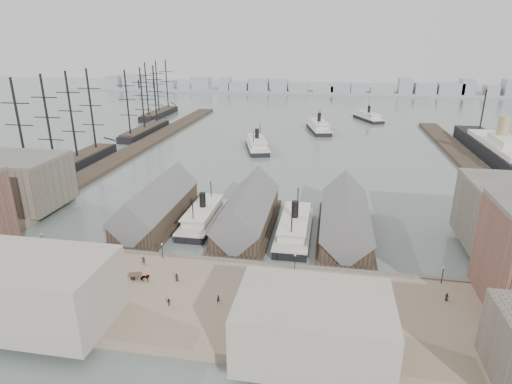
% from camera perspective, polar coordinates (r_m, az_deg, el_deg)
% --- Properties ---
extents(ground, '(900.00, 900.00, 0.00)m').
position_cam_1_polar(ground, '(103.23, -2.92, -8.72)').
color(ground, '#56635F').
rests_on(ground, ground).
extents(quay, '(180.00, 30.00, 2.00)m').
position_cam_1_polar(quay, '(86.18, -5.95, -14.36)').
color(quay, '#7E6A54').
rests_on(quay, ground).
extents(seawall, '(180.00, 1.20, 2.30)m').
position_cam_1_polar(seawall, '(98.25, -3.61, -9.55)').
color(seawall, '#59544C').
rests_on(seawall, ground).
extents(west_wharf, '(10.00, 220.00, 1.60)m').
position_cam_1_polar(west_wharf, '(213.78, -14.95, 6.02)').
color(west_wharf, '#2D231C').
rests_on(west_wharf, ground).
extents(east_wharf, '(10.00, 180.00, 1.60)m').
position_cam_1_polar(east_wharf, '(193.44, 26.84, 3.12)').
color(east_wharf, '#2D231C').
rests_on(east_wharf, ground).
extents(ferry_shed_west, '(14.00, 42.00, 12.60)m').
position_cam_1_polar(ferry_shed_west, '(123.48, -13.06, -1.92)').
color(ferry_shed_west, '#2D231C').
rests_on(ferry_shed_west, ground).
extents(ferry_shed_center, '(14.00, 42.00, 12.60)m').
position_cam_1_polar(ferry_shed_center, '(116.14, -1.12, -2.79)').
color(ferry_shed_center, '#2D231C').
rests_on(ferry_shed_center, ground).
extents(ferry_shed_east, '(14.00, 42.00, 12.60)m').
position_cam_1_polar(ferry_shed_east, '(114.38, 11.80, -3.60)').
color(ferry_shed_east, '#2D231C').
rests_on(ferry_shed_east, ground).
extents(warehouse_west_back, '(26.00, 20.00, 14.00)m').
position_cam_1_polar(warehouse_west_back, '(145.50, -29.22, 1.15)').
color(warehouse_west_back, '#60564C').
rests_on(warehouse_west_back, west_land).
extents(street_bldg_center, '(24.00, 16.00, 10.00)m').
position_cam_1_polar(street_bldg_center, '(70.40, 7.66, -17.26)').
color(street_bldg_center, gray).
rests_on(street_bldg_center, quay).
extents(street_bldg_west, '(30.00, 16.00, 12.00)m').
position_cam_1_polar(street_bldg_west, '(86.33, -28.42, -11.37)').
color(street_bldg_west, gray).
rests_on(street_bldg_west, quay).
extents(lamp_post_far_w, '(0.44, 0.44, 3.92)m').
position_cam_1_polar(lamp_post_far_w, '(113.69, -26.63, -5.50)').
color(lamp_post_far_w, black).
rests_on(lamp_post_far_w, quay).
extents(lamp_post_near_w, '(0.44, 0.44, 3.92)m').
position_cam_1_polar(lamp_post_near_w, '(99.38, -12.41, -7.32)').
color(lamp_post_near_w, black).
rests_on(lamp_post_near_w, quay).
extents(lamp_post_near_e, '(0.44, 0.44, 3.92)m').
position_cam_1_polar(lamp_post_near_e, '(92.89, 5.23, -8.93)').
color(lamp_post_near_e, black).
rests_on(lamp_post_near_e, quay).
extents(lamp_post_far_e, '(0.44, 0.44, 3.92)m').
position_cam_1_polar(lamp_post_far_e, '(95.81, 23.67, -9.72)').
color(lamp_post_far_e, black).
rests_on(lamp_post_far_e, quay).
extents(far_shore, '(500.00, 40.00, 15.72)m').
position_cam_1_polar(far_shore, '(425.51, 7.03, 13.52)').
color(far_shore, gray).
rests_on(far_shore, ground).
extents(ferry_docked_west, '(8.12, 27.05, 9.66)m').
position_cam_1_polar(ferry_docked_west, '(121.25, -7.04, -3.16)').
color(ferry_docked_west, black).
rests_on(ferry_docked_west, ground).
extents(ferry_docked_east, '(8.57, 28.58, 10.21)m').
position_cam_1_polar(ferry_docked_east, '(113.39, 5.15, -4.69)').
color(ferry_docked_east, black).
rests_on(ferry_docked_east, ground).
extents(ferry_open_near, '(16.63, 30.63, 10.48)m').
position_cam_1_polar(ferry_open_near, '(201.41, 0.13, 6.36)').
color(ferry_open_near, black).
rests_on(ferry_open_near, ground).
extents(ferry_open_mid, '(16.01, 32.13, 11.01)m').
position_cam_1_polar(ferry_open_mid, '(244.89, 8.36, 8.59)').
color(ferry_open_mid, black).
rests_on(ferry_open_mid, ground).
extents(ferry_open_far, '(18.61, 28.43, 9.80)m').
position_cam_1_polar(ferry_open_far, '(284.88, 14.76, 9.66)').
color(ferry_open_far, black).
rests_on(ferry_open_far, ground).
extents(sailing_ship_near, '(9.17, 63.18, 37.71)m').
position_cam_1_polar(sailing_ship_near, '(183.56, -23.87, 3.41)').
color(sailing_ship_near, black).
rests_on(sailing_ship_near, ground).
extents(sailing_ship_mid, '(8.55, 49.40, 35.15)m').
position_cam_1_polar(sailing_ship_mid, '(242.65, -14.59, 8.05)').
color(sailing_ship_mid, black).
rests_on(sailing_ship_mid, ground).
extents(sailing_ship_far, '(8.69, 48.26, 35.71)m').
position_cam_1_polar(sailing_ship_far, '(297.11, -12.77, 10.27)').
color(sailing_ship_far, black).
rests_on(sailing_ship_far, ground).
extents(ocean_steamer, '(12.92, 94.45, 18.89)m').
position_cam_1_polar(ocean_steamer, '(209.90, 29.63, 4.76)').
color(ocean_steamer, black).
rests_on(ocean_steamer, ground).
extents(horse_cart_left, '(4.40, 4.20, 1.67)m').
position_cam_1_polar(horse_cart_left, '(102.96, -24.29, -8.90)').
color(horse_cart_left, black).
rests_on(horse_cart_left, quay).
extents(horse_cart_center, '(5.02, 2.35, 1.66)m').
position_cam_1_polar(horse_cart_center, '(92.87, -14.92, -10.92)').
color(horse_cart_center, black).
rests_on(horse_cart_center, quay).
extents(horse_cart_right, '(4.60, 1.61, 1.61)m').
position_cam_1_polar(horse_cart_right, '(79.83, 1.95, -15.76)').
color(horse_cart_right, black).
rests_on(horse_cart_right, quay).
extents(pedestrian_1, '(0.96, 0.85, 1.66)m').
position_cam_1_polar(pedestrian_1, '(106.45, -28.05, -8.58)').
color(pedestrian_1, black).
rests_on(pedestrian_1, quay).
extents(pedestrian_2, '(1.11, 1.32, 1.77)m').
position_cam_1_polar(pedestrian_2, '(98.90, -14.75, -8.86)').
color(pedestrian_2, black).
rests_on(pedestrian_2, quay).
extents(pedestrian_3, '(0.94, 0.92, 1.58)m').
position_cam_1_polar(pedestrian_3, '(84.12, -11.53, -14.16)').
color(pedestrian_3, black).
rests_on(pedestrian_3, quay).
extents(pedestrian_4, '(0.95, 0.77, 1.70)m').
position_cam_1_polar(pedestrian_4, '(91.30, -10.51, -11.11)').
color(pedestrian_4, black).
rests_on(pedestrian_4, quay).
extents(pedestrian_5, '(0.74, 0.68, 1.64)m').
position_cam_1_polar(pedestrian_5, '(83.54, -5.04, -14.04)').
color(pedestrian_5, black).
rests_on(pedestrian_5, quay).
extents(pedestrian_6, '(0.93, 0.78, 1.71)m').
position_cam_1_polar(pedestrian_6, '(87.70, 6.74, -12.28)').
color(pedestrian_6, black).
rests_on(pedestrian_6, quay).
extents(pedestrian_7, '(1.25, 1.32, 1.80)m').
position_cam_1_polar(pedestrian_7, '(81.97, 10.36, -14.99)').
color(pedestrian_7, black).
rests_on(pedestrian_7, quay).
extents(pedestrian_8, '(1.03, 0.98, 1.72)m').
position_cam_1_polar(pedestrian_8, '(87.85, 16.18, -12.95)').
color(pedestrian_8, black).
rests_on(pedestrian_8, quay).
extents(pedestrian_10, '(0.66, 0.54, 1.58)m').
position_cam_1_polar(pedestrian_10, '(102.08, -30.75, -10.32)').
color(pedestrian_10, black).
rests_on(pedestrian_10, quay).
extents(pedestrian_11, '(0.90, 0.77, 1.57)m').
position_cam_1_polar(pedestrian_11, '(91.44, 24.08, -12.66)').
color(pedestrian_11, black).
rests_on(pedestrian_11, quay).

